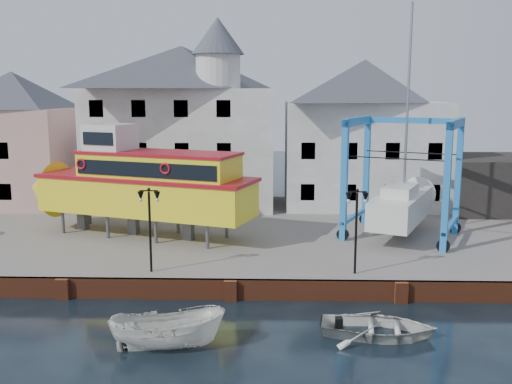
{
  "coord_description": "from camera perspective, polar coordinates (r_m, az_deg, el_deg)",
  "views": [
    {
      "loc": [
        1.96,
        -25.65,
        9.71
      ],
      "look_at": [
        1.0,
        7.0,
        4.0
      ],
      "focal_mm": 40.0,
      "sensor_mm": 36.0,
      "label": 1
    }
  ],
  "objects": [
    {
      "name": "motorboat_a",
      "position": [
        22.96,
        -8.78,
        -15.23
      ],
      "size": [
        4.63,
        2.3,
        1.71
      ],
      "primitive_type": "imported",
      "rotation": [
        0.0,
        0.0,
        1.72
      ],
      "color": "silver",
      "rests_on": "ground"
    },
    {
      "name": "building_pink",
      "position": [
        48.13,
        -22.91,
        4.89
      ],
      "size": [
        8.0,
        7.0,
        10.3
      ],
      "color": "tan",
      "rests_on": "hardstanding"
    },
    {
      "name": "lamp_post_left",
      "position": [
        28.06,
        -10.62,
        -1.64
      ],
      "size": [
        1.12,
        0.32,
        4.2
      ],
      "color": "black",
      "rests_on": "hardstanding"
    },
    {
      "name": "hardstanding",
      "position": [
        37.84,
        -1.34,
        -4.17
      ],
      "size": [
        44.0,
        22.0,
        1.0
      ],
      "primitive_type": "cube",
      "color": "slate",
      "rests_on": "ground"
    },
    {
      "name": "motorboat_b",
      "position": [
        24.3,
        12.11,
        -13.87
      ],
      "size": [
        5.05,
        3.92,
        0.96
      ],
      "primitive_type": "imported",
      "rotation": [
        0.0,
        0.0,
        1.43
      ],
      "color": "silver",
      "rests_on": "ground"
    },
    {
      "name": "ground",
      "position": [
        27.5,
        -2.56,
        -10.77
      ],
      "size": [
        140.0,
        140.0,
        0.0
      ],
      "primitive_type": "plane",
      "color": "black",
      "rests_on": "ground"
    },
    {
      "name": "building_white_right",
      "position": [
        45.31,
        10.68,
        5.81
      ],
      "size": [
        12.0,
        8.0,
        11.2
      ],
      "color": "#B8B8AF",
      "rests_on": "hardstanding"
    },
    {
      "name": "travel_lift",
      "position": [
        36.43,
        14.64,
        -0.51
      ],
      "size": [
        8.0,
        9.34,
        13.91
      ],
      "rotation": [
        0.0,
        0.0,
        -0.43
      ],
      "color": "#1F76BB",
      "rests_on": "hardstanding"
    },
    {
      "name": "tour_boat",
      "position": [
        35.76,
        -12.24,
        0.85
      ],
      "size": [
        15.98,
        8.72,
        6.81
      ],
      "rotation": [
        0.0,
        0.0,
        -0.34
      ],
      "color": "#59595E",
      "rests_on": "hardstanding"
    },
    {
      "name": "building_white_main",
      "position": [
        44.63,
        -7.17,
        6.8
      ],
      "size": [
        14.0,
        8.3,
        14.0
      ],
      "color": "#B8B8AF",
      "rests_on": "hardstanding"
    },
    {
      "name": "lamp_post_right",
      "position": [
        27.71,
        10.04,
        -1.76
      ],
      "size": [
        1.12,
        0.32,
        4.2
      ],
      "color": "black",
      "rests_on": "hardstanding"
    },
    {
      "name": "quay_wall",
      "position": [
        27.42,
        -2.55,
        -9.72
      ],
      "size": [
        44.0,
        0.47,
        1.0
      ],
      "color": "brown",
      "rests_on": "ground"
    },
    {
      "name": "shed_dark",
      "position": [
        46.42,
        23.2,
        0.8
      ],
      "size": [
        8.0,
        7.0,
        4.0
      ],
      "primitive_type": "cube",
      "color": "black",
      "rests_on": "hardstanding"
    }
  ]
}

